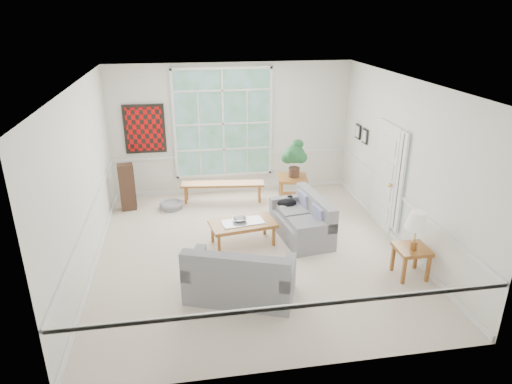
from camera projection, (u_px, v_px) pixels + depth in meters
The scene contains 24 objects.
floor at pixel (252, 250), 8.30m from camera, with size 5.50×6.00×0.01m, color beige.
ceiling at pixel (252, 82), 7.18m from camera, with size 5.50×6.00×0.02m, color white.
wall_back at pixel (232, 129), 10.48m from camera, with size 5.50×0.02×3.00m, color silver.
wall_front at pixel (295, 262), 4.99m from camera, with size 5.50×0.02×3.00m, color silver.
wall_left at pixel (83, 181), 7.32m from camera, with size 0.02×6.00×3.00m, color silver.
wall_right at pixel (404, 164), 8.15m from camera, with size 0.02×6.00×3.00m, color silver.
window_back at pixel (223, 124), 10.36m from camera, with size 2.30×0.08×2.40m, color white.
entry_door at pixel (385, 176), 8.86m from camera, with size 0.08×0.90×2.10m, color white.
door_sidelight at pixel (400, 183), 8.25m from camera, with size 0.08×0.26×1.90m, color white.
wall_art at pixel (145, 129), 10.10m from camera, with size 0.90×0.06×1.10m, color maroon.
wall_frame_near at pixel (365, 136), 9.73m from camera, with size 0.04×0.26×0.32m, color black.
wall_frame_far at pixel (358, 132), 10.10m from camera, with size 0.04×0.26×0.32m, color black.
loveseat_right at pixel (301, 217), 8.64m from camera, with size 0.78×1.50×0.81m, color gray.
loveseat_front at pixel (240, 271), 6.82m from camera, with size 1.59×0.83×0.86m, color gray.
coffee_table at pixel (243, 233), 8.44m from camera, with size 1.18×0.65×0.44m, color brown.
pewter_bowl at pixel (240, 219), 8.38m from camera, with size 0.32×0.32×0.08m, color #9F9FA4.
window_bench at pixel (223, 192), 10.33m from camera, with size 1.86×0.36×0.43m, color brown.
end_table at pixel (292, 190), 10.19m from camera, with size 0.63×0.63×0.63m, color brown.
houseplant at pixel (294, 158), 9.93m from camera, with size 0.49×0.49×0.84m, color #21572C, non-canonical shape.
side_table at pixel (410, 262), 7.40m from camera, with size 0.51×0.51×0.52m, color brown.
table_lamp at pixel (416, 231), 7.14m from camera, with size 0.37×0.37×0.65m, color white, non-canonical shape.
pet_bed at pixel (171, 205), 10.00m from camera, with size 0.50×0.50×0.15m, color gray.
floor_speaker at pixel (127, 187), 9.81m from camera, with size 0.32×0.25×1.02m, color #3B2418.
cat at pixel (287, 202), 9.05m from camera, with size 0.38×0.27×0.18m, color black.
Camera 1 is at (-1.13, -7.21, 4.07)m, focal length 32.00 mm.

